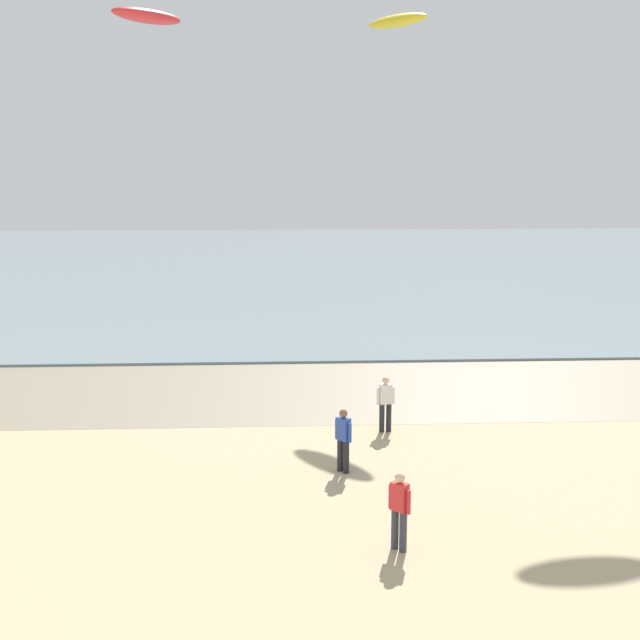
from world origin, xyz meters
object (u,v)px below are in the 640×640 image
at_px(person_by_waterline, 343,438).
at_px(kite_aloft_0, 147,16).
at_px(person_mid_beach, 385,402).
at_px(kite_aloft_2, 397,21).
at_px(person_left_flank, 399,509).

bearing_deg(person_by_waterline, kite_aloft_0, 124.63).
distance_m(person_mid_beach, kite_aloft_0, 14.95).
distance_m(person_by_waterline, kite_aloft_0, 15.79).
xyz_separation_m(person_mid_beach, person_by_waterline, (-1.55, -3.39, 0.00)).
distance_m(person_mid_beach, kite_aloft_2, 16.40).
xyz_separation_m(person_left_flank, kite_aloft_0, (-6.71, 13.27, 11.90)).
height_order(person_by_waterline, kite_aloft_0, kite_aloft_0).
bearing_deg(person_by_waterline, person_left_flank, -80.33).
bearing_deg(kite_aloft_0, person_mid_beach, -83.39).
height_order(person_mid_beach, person_left_flank, same).
height_order(person_mid_beach, kite_aloft_2, kite_aloft_2).
xyz_separation_m(person_by_waterline, kite_aloft_0, (-5.90, 8.55, 11.90)).
height_order(person_by_waterline, person_left_flank, same).
relative_size(person_mid_beach, person_by_waterline, 1.00).
bearing_deg(person_by_waterline, kite_aloft_2, 77.04).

